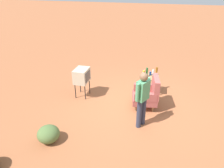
{
  "coord_description": "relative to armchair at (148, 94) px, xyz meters",
  "views": [
    {
      "loc": [
        5.92,
        0.57,
        3.83
      ],
      "look_at": [
        -0.12,
        -0.95,
        0.65
      ],
      "focal_mm": 33.93,
      "sensor_mm": 36.0,
      "label": 1
    }
  ],
  "objects": [
    {
      "name": "bottle_short_clear",
      "position": [
        -1.11,
        0.05,
        0.26
      ],
      "size": [
        0.06,
        0.06,
        0.2
      ],
      "primitive_type": "cylinder",
      "color": "silver",
      "rests_on": "side_table"
    },
    {
      "name": "side_table",
      "position": [
        -0.97,
        -0.01,
        0.06
      ],
      "size": [
        0.56,
        0.56,
        0.66
      ],
      "color": "black",
      "rests_on": "ground"
    },
    {
      "name": "tv_on_stand",
      "position": [
        -0.18,
        -2.3,
        0.28
      ],
      "size": [
        0.6,
        0.46,
        1.03
      ],
      "color": "black",
      "rests_on": "ground"
    },
    {
      "name": "shrub_mid",
      "position": [
        2.24,
        -2.3,
        -0.28
      ],
      "size": [
        0.57,
        0.57,
        0.44
      ],
      "primitive_type": "ellipsoid",
      "color": "#516B38",
      "rests_on": "ground"
    },
    {
      "name": "ground_plane",
      "position": [
        0.04,
        -0.25,
        -0.5
      ],
      "size": [
        60.0,
        60.0,
        0.0
      ],
      "primitive_type": "plane",
      "color": "#A05B38"
    },
    {
      "name": "soda_can_blue",
      "position": [
        -1.1,
        -0.04,
        0.22
      ],
      "size": [
        0.07,
        0.07,
        0.12
      ],
      "primitive_type": "cylinder",
      "color": "blue",
      "rests_on": "side_table"
    },
    {
      "name": "bottle_tall_amber",
      "position": [
        -1.14,
        0.17,
        0.31
      ],
      "size": [
        0.07,
        0.07,
        0.3
      ],
      "primitive_type": "cylinder",
      "color": "brown",
      "rests_on": "side_table"
    },
    {
      "name": "flower_vase",
      "position": [
        -0.86,
        -0.25,
        0.31
      ],
      "size": [
        0.15,
        0.1,
        0.27
      ],
      "color": "silver",
      "rests_on": "side_table"
    },
    {
      "name": "person_standing",
      "position": [
        1.0,
        -0.08,
        0.44
      ],
      "size": [
        0.51,
        0.36,
        1.64
      ],
      "color": "#2D3347",
      "rests_on": "ground"
    },
    {
      "name": "bottle_wine_green",
      "position": [
        -0.95,
        -0.16,
        0.32
      ],
      "size": [
        0.07,
        0.07,
        0.32
      ],
      "primitive_type": "cylinder",
      "color": "#1E5623",
      "rests_on": "side_table"
    },
    {
      "name": "armchair",
      "position": [
        0.0,
        0.0,
        0.0
      ],
      "size": [
        0.89,
        0.9,
        1.06
      ],
      "color": "#937047",
      "rests_on": "ground"
    }
  ]
}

